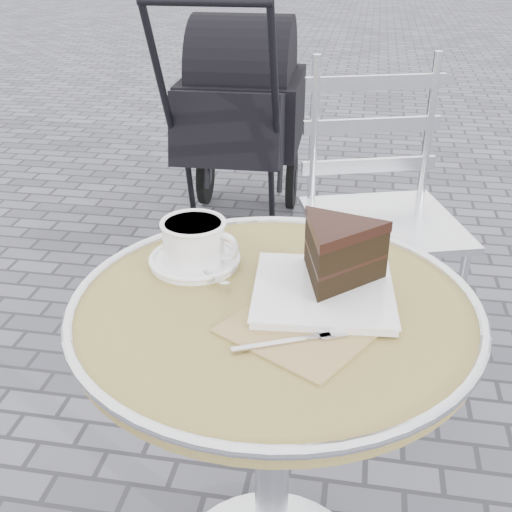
% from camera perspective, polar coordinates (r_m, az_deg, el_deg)
% --- Properties ---
extents(cafe_table, '(0.72, 0.72, 0.74)m').
position_cam_1_polar(cafe_table, '(1.21, 1.56, -10.87)').
color(cafe_table, silver).
rests_on(cafe_table, ground).
extents(cappuccino_set, '(0.18, 0.18, 0.09)m').
position_cam_1_polar(cappuccino_set, '(1.23, -5.44, 0.94)').
color(cappuccino_set, white).
rests_on(cappuccino_set, cafe_table).
extents(cake_plate_set, '(0.31, 0.40, 0.13)m').
position_cam_1_polar(cake_plate_set, '(1.13, 6.92, -0.48)').
color(cake_plate_set, '#9F7D57').
rests_on(cake_plate_set, cafe_table).
extents(bistro_chair, '(0.55, 0.55, 0.97)m').
position_cam_1_polar(bistro_chair, '(2.04, 10.65, 6.59)').
color(bistro_chair, silver).
rests_on(bistro_chair, ground).
extents(baby_stroller, '(0.53, 1.07, 1.10)m').
position_cam_1_polar(baby_stroller, '(2.97, -1.48, 11.59)').
color(baby_stroller, black).
rests_on(baby_stroller, ground).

